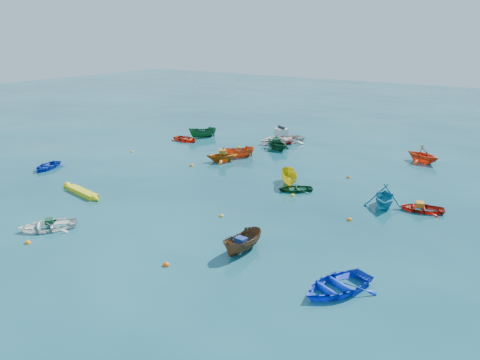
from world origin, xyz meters
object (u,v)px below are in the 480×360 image
Objects in this scene: dinghy_blue_sw at (47,169)px; motorboat_white at (281,143)px; dinghy_blue_se at (336,290)px; dinghy_white_near at (48,229)px; kayak_yellow at (82,194)px.

motorboat_white is at bearing 36.72° from dinghy_blue_sw.
dinghy_blue_sw is 27.38m from dinghy_blue_se.
dinghy_white_near is 16.54m from dinghy_blue_se.
dinghy_blue_se is 27.88m from motorboat_white.
kayak_yellow is 21.49m from motorboat_white.
dinghy_white_near reaches higher than dinghy_blue_sw.
dinghy_blue_sw is 0.82× the size of dinghy_blue_se.
motorboat_white is at bearing 124.61° from dinghy_white_near.
kayak_yellow is 0.85× the size of motorboat_white.
dinghy_blue_se reaches higher than kayak_yellow.
kayak_yellow is at bearing -162.34° from dinghy_blue_se.
dinghy_white_near is (10.78, -7.28, 0.00)m from dinghy_blue_sw.
dinghy_blue_se is 19.59m from kayak_yellow.
dinghy_blue_sw is 7.91m from kayak_yellow.
motorboat_white reaches higher than dinghy_blue_se.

